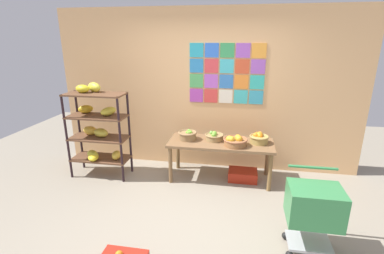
{
  "coord_description": "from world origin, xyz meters",
  "views": [
    {
      "loc": [
        0.58,
        -2.92,
        2.17
      ],
      "look_at": [
        -0.06,
        0.72,
        1.01
      ],
      "focal_mm": 26.53,
      "sensor_mm": 36.0,
      "label": 1
    }
  ],
  "objects": [
    {
      "name": "shopping_cart",
      "position": [
        1.36,
        -0.25,
        0.53
      ],
      "size": [
        0.52,
        0.45,
        0.88
      ],
      "rotation": [
        0.0,
        0.0,
        -0.06
      ],
      "color": "black",
      "rests_on": "ground"
    },
    {
      "name": "fruit_basket_back_left",
      "position": [
        0.2,
        1.28,
        0.69
      ],
      "size": [
        0.29,
        0.29,
        0.14
      ],
      "color": "#97794B",
      "rests_on": "display_table"
    },
    {
      "name": "fruit_basket_centre",
      "position": [
        -0.22,
        1.24,
        0.7
      ],
      "size": [
        0.3,
        0.3,
        0.15
      ],
      "color": "olive",
      "rests_on": "display_table"
    },
    {
      "name": "banana_shelf_unit",
      "position": [
        -1.65,
        1.05,
        0.83
      ],
      "size": [
        0.92,
        0.53,
        1.51
      ],
      "color": "black",
      "rests_on": "ground"
    },
    {
      "name": "fruit_basket_right",
      "position": [
        0.52,
        1.09,
        0.7
      ],
      "size": [
        0.36,
        0.36,
        0.17
      ],
      "color": "#966239",
      "rests_on": "display_table"
    },
    {
      "name": "fruit_basket_back_right",
      "position": [
        0.88,
        1.27,
        0.71
      ],
      "size": [
        0.29,
        0.29,
        0.18
      ],
      "color": "#AA8D48",
      "rests_on": "display_table"
    },
    {
      "name": "produce_crate_under_table",
      "position": [
        0.67,
        1.24,
        0.08
      ],
      "size": [
        0.45,
        0.31,
        0.16
      ],
      "primitive_type": "cube",
      "color": "#AD2413",
      "rests_on": "ground"
    },
    {
      "name": "ground",
      "position": [
        0.0,
        0.0,
        0.0
      ],
      "size": [
        9.42,
        9.42,
        0.0
      ],
      "primitive_type": "plane",
      "color": "gray"
    },
    {
      "name": "back_wall_with_art",
      "position": [
        0.0,
        1.74,
        1.33
      ],
      "size": [
        5.06,
        0.07,
        2.65
      ],
      "color": "tan",
      "rests_on": "ground"
    },
    {
      "name": "display_table",
      "position": [
        0.3,
        1.22,
        0.56
      ],
      "size": [
        1.61,
        0.64,
        0.63
      ],
      "color": "brown",
      "rests_on": "ground"
    }
  ]
}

